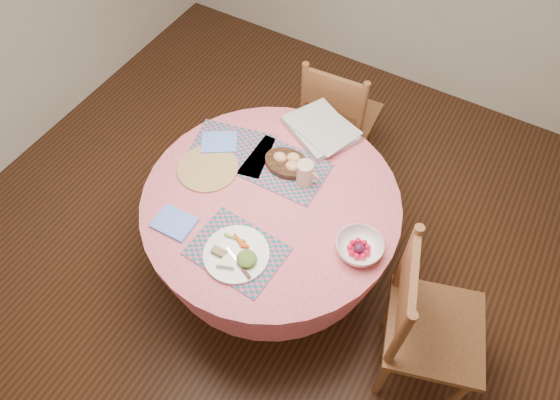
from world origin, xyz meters
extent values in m
plane|color=#331C0F|center=(0.00, 0.00, 0.00)|extent=(4.00, 4.00, 0.00)
cylinder|color=#EC6E7F|center=(0.00, 0.00, 0.73)|extent=(1.24, 1.24, 0.04)
cone|color=#EC6E7F|center=(0.00, 0.00, 0.56)|extent=(1.24, 1.24, 0.30)
cylinder|color=black|center=(0.00, 0.00, 0.22)|extent=(0.14, 0.14, 0.44)
cylinder|color=black|center=(0.00, 0.00, 0.03)|extent=(0.56, 0.56, 0.06)
cube|color=brown|center=(0.92, -0.09, 0.47)|extent=(0.55, 0.57, 0.04)
cylinder|color=brown|center=(1.15, -0.21, 0.24)|extent=(0.05, 0.05, 0.47)
cylinder|color=brown|center=(1.03, 0.15, 0.24)|extent=(0.05, 0.05, 0.47)
cylinder|color=brown|center=(0.81, -0.32, 0.24)|extent=(0.05, 0.05, 0.47)
cylinder|color=brown|center=(0.70, 0.04, 0.24)|extent=(0.05, 0.05, 0.47)
cylinder|color=brown|center=(0.79, -0.32, 0.73)|extent=(0.05, 0.05, 0.52)
cylinder|color=brown|center=(0.68, 0.04, 0.73)|extent=(0.05, 0.05, 0.52)
cube|color=brown|center=(0.73, -0.14, 0.84)|extent=(0.14, 0.37, 0.25)
cube|color=brown|center=(-0.07, 0.95, 0.44)|extent=(0.45, 0.44, 0.04)
cylinder|color=brown|center=(0.10, 1.13, 0.22)|extent=(0.04, 0.04, 0.44)
cylinder|color=brown|center=(-0.25, 1.10, 0.22)|extent=(0.04, 0.04, 0.44)
cylinder|color=brown|center=(0.12, 0.80, 0.22)|extent=(0.04, 0.04, 0.44)
cylinder|color=brown|center=(-0.23, 0.78, 0.22)|extent=(0.04, 0.04, 0.44)
cylinder|color=brown|center=(0.12, 0.78, 0.68)|extent=(0.04, 0.04, 0.49)
cylinder|color=brown|center=(-0.23, 0.76, 0.68)|extent=(0.04, 0.04, 0.49)
cube|color=brown|center=(-0.05, 0.77, 0.78)|extent=(0.35, 0.05, 0.23)
cube|color=#115E64|center=(0.01, -0.32, 0.75)|extent=(0.42, 0.33, 0.01)
cube|color=#115E64|center=(-0.34, 0.17, 0.75)|extent=(0.46, 0.38, 0.01)
cube|color=#115E64|center=(-0.03, 0.19, 0.75)|extent=(0.40, 0.31, 0.01)
cylinder|color=#AD844A|center=(-0.36, 0.00, 0.76)|extent=(0.30, 0.30, 0.01)
cube|color=#638FFF|center=(-0.31, -0.34, 0.76)|extent=(0.18, 0.15, 0.01)
cube|color=#638FFF|center=(-0.41, 0.17, 0.76)|extent=(0.23, 0.21, 0.01)
cylinder|color=white|center=(0.02, -0.34, 0.76)|extent=(0.29, 0.29, 0.01)
ellipsoid|color=#264C1A|center=(0.08, -0.35, 0.79)|extent=(0.09, 0.09, 0.04)
cylinder|color=beige|center=(0.01, -0.40, 0.78)|extent=(0.12, 0.12, 0.02)
cube|color=#82674B|center=(-0.04, -0.37, 0.78)|extent=(0.07, 0.04, 0.02)
cube|color=silver|center=(0.04, -0.37, 0.77)|extent=(0.14, 0.07, 0.00)
cylinder|color=black|center=(-0.03, 0.21, 0.77)|extent=(0.23, 0.23, 0.03)
ellipsoid|color=#FBBD80|center=(-0.07, 0.21, 0.81)|extent=(0.07, 0.06, 0.05)
ellipsoid|color=#FBBD80|center=(-0.01, 0.24, 0.81)|extent=(0.07, 0.06, 0.05)
ellipsoid|color=#FBBD80|center=(0.01, 0.19, 0.81)|extent=(0.07, 0.06, 0.05)
cylinder|color=#CBB08B|center=(0.09, 0.17, 0.82)|extent=(0.08, 0.08, 0.13)
torus|color=#CBB08B|center=(0.13, 0.17, 0.82)|extent=(0.07, 0.01, 0.07)
imported|color=white|center=(0.48, -0.05, 0.78)|extent=(0.25, 0.25, 0.07)
sphere|color=red|center=(0.52, -0.05, 0.77)|extent=(0.03, 0.03, 0.03)
sphere|color=red|center=(0.51, -0.02, 0.77)|extent=(0.03, 0.03, 0.03)
sphere|color=red|center=(0.48, -0.01, 0.77)|extent=(0.03, 0.03, 0.03)
sphere|color=red|center=(0.46, -0.01, 0.77)|extent=(0.03, 0.03, 0.03)
sphere|color=red|center=(0.44, -0.03, 0.77)|extent=(0.03, 0.03, 0.03)
sphere|color=red|center=(0.44, -0.06, 0.77)|extent=(0.03, 0.03, 0.03)
sphere|color=red|center=(0.46, -0.08, 0.77)|extent=(0.03, 0.03, 0.03)
sphere|color=red|center=(0.48, -0.09, 0.77)|extent=(0.03, 0.03, 0.03)
sphere|color=red|center=(0.51, -0.07, 0.77)|extent=(0.03, 0.03, 0.03)
sphere|color=#45132B|center=(0.48, -0.05, 0.78)|extent=(0.05, 0.05, 0.05)
cube|color=silver|center=(0.00, 0.50, 0.77)|extent=(0.43, 0.40, 0.03)
cube|color=silver|center=(0.02, 0.50, 0.80)|extent=(0.38, 0.34, 0.01)
camera|label=1|loc=(0.72, -1.16, 2.68)|focal=32.00mm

